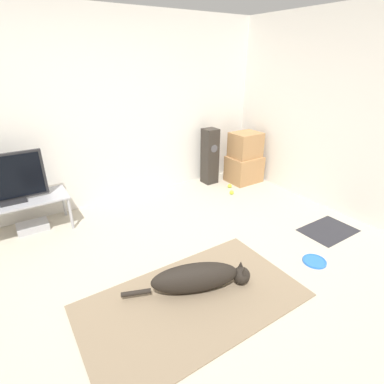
% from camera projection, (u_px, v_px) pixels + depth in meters
% --- Properties ---
extents(ground_plane, '(12.00, 12.00, 0.00)m').
position_uv_depth(ground_plane, '(180.00, 280.00, 2.87)').
color(ground_plane, '#BCB29E').
extents(wall_back, '(8.00, 0.06, 2.55)m').
position_uv_depth(wall_back, '(96.00, 114.00, 3.95)').
color(wall_back, silver).
rests_on(wall_back, ground_plane).
extents(wall_right, '(0.06, 8.00, 2.55)m').
position_uv_depth(wall_right, '(361.00, 118.00, 3.64)').
color(wall_right, silver).
rests_on(wall_right, ground_plane).
extents(area_rug, '(1.93, 1.10, 0.01)m').
position_uv_depth(area_rug, '(193.00, 301.00, 2.63)').
color(area_rug, '#847056').
rests_on(area_rug, ground_plane).
extents(dog, '(1.12, 0.51, 0.27)m').
position_uv_depth(dog, '(199.00, 277.00, 2.70)').
color(dog, black).
rests_on(dog, area_rug).
extents(frisbee, '(0.24, 0.24, 0.03)m').
position_uv_depth(frisbee, '(314.00, 261.00, 3.12)').
color(frisbee, blue).
rests_on(frisbee, ground_plane).
extents(cardboard_box_lower, '(0.53, 0.44, 0.43)m').
position_uv_depth(cardboard_box_lower, '(244.00, 169.00, 5.09)').
color(cardboard_box_lower, '#A87A4C').
rests_on(cardboard_box_lower, ground_plane).
extents(cardboard_box_upper, '(0.47, 0.39, 0.40)m').
position_uv_depth(cardboard_box_upper, '(246.00, 145.00, 4.94)').
color(cardboard_box_upper, '#A87A4C').
rests_on(cardboard_box_upper, cardboard_box_lower).
extents(floor_speaker, '(0.22, 0.23, 0.91)m').
position_uv_depth(floor_speaker, '(210.00, 156.00, 4.94)').
color(floor_speaker, '#2D2823').
rests_on(floor_speaker, ground_plane).
extents(tv_stand, '(1.16, 0.47, 0.43)m').
position_uv_depth(tv_stand, '(15.00, 205.00, 3.47)').
color(tv_stand, '#A8A8AD').
rests_on(tv_stand, ground_plane).
extents(tv, '(0.78, 0.20, 0.57)m').
position_uv_depth(tv, '(7.00, 179.00, 3.34)').
color(tv, '#232326').
rests_on(tv, tv_stand).
extents(tennis_ball_by_boxes, '(0.07, 0.07, 0.07)m').
position_uv_depth(tennis_ball_by_boxes, '(230.00, 186.00, 4.89)').
color(tennis_ball_by_boxes, '#C6E033').
rests_on(tennis_ball_by_boxes, ground_plane).
extents(tennis_ball_near_speaker, '(0.07, 0.07, 0.07)m').
position_uv_depth(tennis_ball_near_speaker, '(232.00, 192.00, 4.66)').
color(tennis_ball_near_speaker, '#C6E033').
rests_on(tennis_ball_near_speaker, ground_plane).
extents(game_console, '(0.35, 0.24, 0.09)m').
position_uv_depth(game_console, '(33.00, 226.00, 3.70)').
color(game_console, '#B7B7BC').
rests_on(game_console, ground_plane).
extents(door_mat, '(0.66, 0.46, 0.01)m').
position_uv_depth(door_mat, '(328.00, 230.00, 3.70)').
color(door_mat, '#28282D').
rests_on(door_mat, ground_plane).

